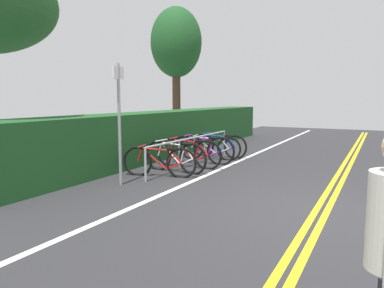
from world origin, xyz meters
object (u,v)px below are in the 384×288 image
(bicycle_1, at_px, (175,157))
(bicycle_3, at_px, (202,150))
(bike_rack, at_px, (193,144))
(tree_mid, at_px, (176,44))
(bicycle_0, at_px, (159,162))
(sign_post_near, at_px, (119,113))
(bicycle_4, at_px, (210,148))
(bicycle_2, at_px, (189,153))
(bicycle_5, at_px, (219,146))

(bicycle_1, xyz_separation_m, bicycle_3, (1.31, -0.08, 0.01))
(bike_rack, xyz_separation_m, tree_mid, (5.55, 3.63, 3.44))
(bicycle_0, distance_m, sign_post_near, 1.53)
(bicycle_0, xyz_separation_m, bicycle_4, (2.60, -0.04, 0.00))
(bike_rack, xyz_separation_m, bicycle_0, (-1.55, 0.02, -0.22))
(bicycle_4, distance_m, tree_mid, 6.85)
(bicycle_1, height_order, sign_post_near, sign_post_near)
(bicycle_1, xyz_separation_m, tree_mid, (6.49, 3.65, 3.63))
(bicycle_2, relative_size, bicycle_3, 1.00)
(bicycle_3, relative_size, sign_post_near, 0.74)
(sign_post_near, bearing_deg, bicycle_1, -10.43)
(bike_rack, height_order, bicycle_5, bike_rack)
(bicycle_0, xyz_separation_m, tree_mid, (7.10, 3.61, 3.66))
(bicycle_0, xyz_separation_m, sign_post_near, (-1.03, 0.26, 1.10))
(bicycle_3, bearing_deg, sign_post_near, 172.65)
(bicycle_5, xyz_separation_m, tree_mid, (3.99, 3.70, 3.65))
(bicycle_4, xyz_separation_m, bicycle_5, (0.51, -0.05, 0.01))
(bicycle_0, distance_m, bicycle_5, 3.11)
(bicycle_3, xyz_separation_m, tree_mid, (5.18, 3.73, 3.62))
(bicycle_3, xyz_separation_m, bicycle_4, (0.69, 0.08, -0.03))
(bicycle_5, xyz_separation_m, sign_post_near, (-4.15, 0.36, 1.09))
(bicycle_4, relative_size, tree_mid, 0.32)
(bicycle_3, relative_size, tree_mid, 0.32)
(bicycle_2, height_order, sign_post_near, sign_post_near)
(bicycle_3, bearing_deg, bicycle_5, 1.21)
(bike_rack, relative_size, sign_post_near, 1.80)
(bike_rack, distance_m, bicycle_0, 1.56)
(bicycle_0, bearing_deg, sign_post_near, 166.00)
(bike_rack, bearing_deg, bicycle_1, -178.75)
(bicycle_5, bearing_deg, bicycle_3, -178.79)
(bicycle_1, relative_size, tree_mid, 0.31)
(bicycle_0, bearing_deg, bike_rack, -0.92)
(bike_rack, bearing_deg, bicycle_5, -2.67)
(bicycle_3, height_order, tree_mid, tree_mid)
(bicycle_2, height_order, bicycle_3, bicycle_3)
(bicycle_4, xyz_separation_m, tree_mid, (4.50, 3.65, 3.66))
(bicycle_1, bearing_deg, sign_post_near, 169.57)
(bicycle_4, height_order, tree_mid, tree_mid)
(bicycle_1, bearing_deg, bike_rack, 1.25)
(sign_post_near, bearing_deg, bike_rack, -6.25)
(bicycle_4, bearing_deg, bicycle_5, -6.02)
(bicycle_2, relative_size, bicycle_4, 1.02)
(bicycle_4, bearing_deg, bicycle_2, -178.86)
(bicycle_2, distance_m, tree_mid, 7.81)
(bicycle_3, relative_size, bicycle_4, 1.02)
(bicycle_2, distance_m, bicycle_4, 1.36)
(bike_rack, height_order, bicycle_1, same)
(bicycle_0, height_order, tree_mid, tree_mid)
(bicycle_0, relative_size, bicycle_5, 0.96)
(bicycle_0, distance_m, bicycle_4, 2.60)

